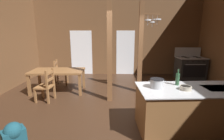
{
  "coord_description": "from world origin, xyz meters",
  "views": [
    {
      "loc": [
        -0.13,
        -3.7,
        1.93
      ],
      "look_at": [
        -0.2,
        0.46,
        0.98
      ],
      "focal_mm": 25.86,
      "sensor_mm": 36.0,
      "label": 1
    }
  ],
  "objects_px": {
    "ladderback_chair_by_post": "(46,86)",
    "stockpot_on_counter": "(157,83)",
    "mixing_bowl_on_counter": "(186,88)",
    "backpack": "(14,139)",
    "bottle_tall_on_counter": "(178,79)",
    "stove_range": "(190,68)",
    "dining_table": "(58,73)",
    "ladderback_chair_near_window": "(60,73)",
    "kitchen_island": "(192,109)"
  },
  "relations": [
    {
      "from": "stockpot_on_counter",
      "to": "dining_table",
      "type": "bearing_deg",
      "value": 141.71
    },
    {
      "from": "kitchen_island",
      "to": "stockpot_on_counter",
      "type": "height_order",
      "value": "stockpot_on_counter"
    },
    {
      "from": "dining_table",
      "to": "mixing_bowl_on_counter",
      "type": "bearing_deg",
      "value": -35.01
    },
    {
      "from": "bottle_tall_on_counter",
      "to": "backpack",
      "type": "bearing_deg",
      "value": -160.79
    },
    {
      "from": "stockpot_on_counter",
      "to": "kitchen_island",
      "type": "bearing_deg",
      "value": -2.06
    },
    {
      "from": "kitchen_island",
      "to": "mixing_bowl_on_counter",
      "type": "xyz_separation_m",
      "value": [
        -0.21,
        -0.09,
        0.48
      ]
    },
    {
      "from": "ladderback_chair_by_post",
      "to": "bottle_tall_on_counter",
      "type": "relative_size",
      "value": 2.86
    },
    {
      "from": "ladderback_chair_by_post",
      "to": "stockpot_on_counter",
      "type": "xyz_separation_m",
      "value": [
        2.79,
        -1.37,
        0.53
      ]
    },
    {
      "from": "stove_range",
      "to": "stockpot_on_counter",
      "type": "distance_m",
      "value": 4.54
    },
    {
      "from": "backpack",
      "to": "dining_table",
      "type": "bearing_deg",
      "value": 96.13
    },
    {
      "from": "dining_table",
      "to": "ladderback_chair_by_post",
      "type": "distance_m",
      "value": 0.8
    },
    {
      "from": "mixing_bowl_on_counter",
      "to": "bottle_tall_on_counter",
      "type": "distance_m",
      "value": 0.31
    },
    {
      "from": "backpack",
      "to": "kitchen_island",
      "type": "bearing_deg",
      "value": 14.37
    },
    {
      "from": "stove_range",
      "to": "ladderback_chair_by_post",
      "type": "bearing_deg",
      "value": -154.89
    },
    {
      "from": "dining_table",
      "to": "bottle_tall_on_counter",
      "type": "xyz_separation_m",
      "value": [
        3.17,
        -1.97,
        0.37
      ]
    },
    {
      "from": "stove_range",
      "to": "ladderback_chair_near_window",
      "type": "distance_m",
      "value": 5.4
    },
    {
      "from": "stove_range",
      "to": "dining_table",
      "type": "distance_m",
      "value": 5.4
    },
    {
      "from": "bottle_tall_on_counter",
      "to": "kitchen_island",
      "type": "bearing_deg",
      "value": -36.9
    },
    {
      "from": "ladderback_chair_by_post",
      "to": "stockpot_on_counter",
      "type": "distance_m",
      "value": 3.15
    },
    {
      "from": "stockpot_on_counter",
      "to": "mixing_bowl_on_counter",
      "type": "bearing_deg",
      "value": -12.93
    },
    {
      "from": "kitchen_island",
      "to": "dining_table",
      "type": "distance_m",
      "value": 4.07
    },
    {
      "from": "kitchen_island",
      "to": "bottle_tall_on_counter",
      "type": "xyz_separation_m",
      "value": [
        -0.26,
        0.2,
        0.58
      ]
    },
    {
      "from": "backpack",
      "to": "bottle_tall_on_counter",
      "type": "height_order",
      "value": "bottle_tall_on_counter"
    },
    {
      "from": "stove_range",
      "to": "backpack",
      "type": "xyz_separation_m",
      "value": [
        -4.81,
        -4.63,
        -0.17
      ]
    },
    {
      "from": "stove_range",
      "to": "ladderback_chair_by_post",
      "type": "height_order",
      "value": "stove_range"
    },
    {
      "from": "kitchen_island",
      "to": "bottle_tall_on_counter",
      "type": "relative_size",
      "value": 6.65
    },
    {
      "from": "ladderback_chair_by_post",
      "to": "ladderback_chair_near_window",
      "type": "bearing_deg",
      "value": 94.3
    },
    {
      "from": "ladderback_chair_near_window",
      "to": "mixing_bowl_on_counter",
      "type": "height_order",
      "value": "mixing_bowl_on_counter"
    },
    {
      "from": "dining_table",
      "to": "mixing_bowl_on_counter",
      "type": "relative_size",
      "value": 8.09
    },
    {
      "from": "mixing_bowl_on_counter",
      "to": "ladderback_chair_by_post",
      "type": "bearing_deg",
      "value": 155.8
    },
    {
      "from": "stove_range",
      "to": "stockpot_on_counter",
      "type": "relative_size",
      "value": 3.92
    },
    {
      "from": "kitchen_island",
      "to": "stove_range",
      "type": "distance_m",
      "value": 4.19
    },
    {
      "from": "kitchen_island",
      "to": "stove_range",
      "type": "xyz_separation_m",
      "value": [
        1.7,
        3.83,
        0.04
      ]
    },
    {
      "from": "mixing_bowl_on_counter",
      "to": "bottle_tall_on_counter",
      "type": "height_order",
      "value": "bottle_tall_on_counter"
    },
    {
      "from": "mixing_bowl_on_counter",
      "to": "stockpot_on_counter",
      "type": "bearing_deg",
      "value": 167.07
    },
    {
      "from": "ladderback_chair_near_window",
      "to": "bottle_tall_on_counter",
      "type": "xyz_separation_m",
      "value": [
        3.37,
        -2.75,
        0.57
      ]
    },
    {
      "from": "stove_range",
      "to": "ladderback_chair_by_post",
      "type": "distance_m",
      "value": 5.76
    },
    {
      "from": "kitchen_island",
      "to": "backpack",
      "type": "bearing_deg",
      "value": -165.63
    },
    {
      "from": "mixing_bowl_on_counter",
      "to": "ladderback_chair_near_window",
      "type": "bearing_deg",
      "value": 138.38
    },
    {
      "from": "ladderback_chair_by_post",
      "to": "bottle_tall_on_counter",
      "type": "height_order",
      "value": "bottle_tall_on_counter"
    },
    {
      "from": "ladderback_chair_by_post",
      "to": "backpack",
      "type": "relative_size",
      "value": 1.59
    },
    {
      "from": "ladderback_chair_near_window",
      "to": "stockpot_on_counter",
      "type": "xyz_separation_m",
      "value": [
        2.91,
        -2.92,
        0.53
      ]
    },
    {
      "from": "backpack",
      "to": "mixing_bowl_on_counter",
      "type": "distance_m",
      "value": 3.05
    },
    {
      "from": "kitchen_island",
      "to": "ladderback_chair_by_post",
      "type": "height_order",
      "value": "ladderback_chair_by_post"
    },
    {
      "from": "ladderback_chair_by_post",
      "to": "mixing_bowl_on_counter",
      "type": "distance_m",
      "value": 3.65
    },
    {
      "from": "stove_range",
      "to": "stockpot_on_counter",
      "type": "bearing_deg",
      "value": -122.45
    },
    {
      "from": "ladderback_chair_by_post",
      "to": "bottle_tall_on_counter",
      "type": "xyz_separation_m",
      "value": [
        3.25,
        -1.2,
        0.57
      ]
    },
    {
      "from": "ladderback_chair_near_window",
      "to": "mixing_bowl_on_counter",
      "type": "xyz_separation_m",
      "value": [
        3.42,
        -3.04,
        0.48
      ]
    },
    {
      "from": "kitchen_island",
      "to": "mixing_bowl_on_counter",
      "type": "relative_size",
      "value": 10.32
    },
    {
      "from": "stockpot_on_counter",
      "to": "mixing_bowl_on_counter",
      "type": "relative_size",
      "value": 1.57
    }
  ]
}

